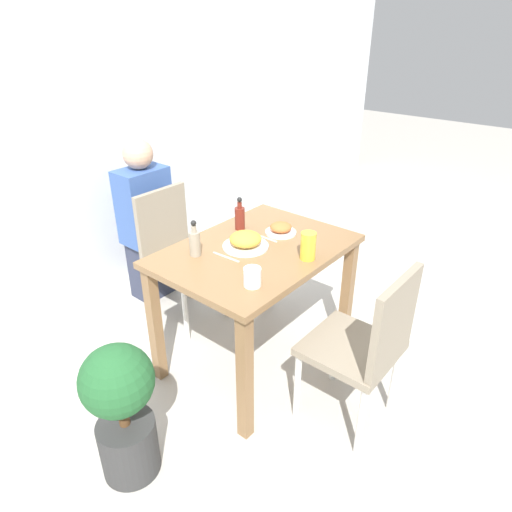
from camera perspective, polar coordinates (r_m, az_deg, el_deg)
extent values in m
plane|color=#B7B2A8|center=(2.89, 0.00, -12.56)|extent=(16.00, 16.00, 0.00)
cube|color=silver|center=(3.41, -20.66, 16.52)|extent=(8.00, 0.05, 2.60)
cube|color=olive|center=(2.47, 0.00, 0.66)|extent=(1.05, 0.76, 0.04)
cube|color=olive|center=(2.22, -1.40, -15.10)|extent=(0.06, 0.06, 0.72)
cube|color=olive|center=(2.85, 11.30, -4.71)|extent=(0.06, 0.06, 0.72)
cube|color=olive|center=(2.60, -12.51, -8.44)|extent=(0.06, 0.06, 0.72)
cube|color=olive|center=(3.16, 0.95, -0.70)|extent=(0.06, 0.06, 0.72)
cube|color=gray|center=(2.32, 11.74, -11.17)|extent=(0.42, 0.42, 0.04)
cube|color=gray|center=(2.12, 16.91, -7.99)|extent=(0.40, 0.04, 0.44)
cylinder|color=white|center=(2.65, 9.75, -11.54)|extent=(0.03, 0.03, 0.41)
cylinder|color=white|center=(2.42, 5.19, -15.84)|extent=(0.03, 0.03, 0.41)
cylinder|color=white|center=(2.55, 16.92, -14.52)|extent=(0.03, 0.03, 0.41)
cylinder|color=white|center=(2.30, 12.99, -19.49)|extent=(0.03, 0.03, 0.41)
cube|color=gray|center=(3.04, -8.90, -0.77)|extent=(0.42, 0.42, 0.04)
cube|color=gray|center=(3.07, -11.64, 4.26)|extent=(0.40, 0.04, 0.44)
cylinder|color=white|center=(2.94, -8.81, -7.00)|extent=(0.03, 0.03, 0.41)
cylinder|color=white|center=(3.15, -3.97, -4.18)|extent=(0.03, 0.03, 0.41)
cylinder|color=white|center=(3.18, -13.19, -4.52)|extent=(0.03, 0.03, 0.41)
cylinder|color=white|center=(3.37, -8.43, -2.07)|extent=(0.03, 0.03, 0.41)
cylinder|color=white|center=(2.47, -1.31, 1.24)|extent=(0.25, 0.25, 0.01)
ellipsoid|color=gold|center=(2.45, -1.32, 2.15)|extent=(0.17, 0.17, 0.07)
cylinder|color=white|center=(2.63, 3.11, 2.98)|extent=(0.18, 0.18, 0.01)
ellipsoid|color=#CC6633|center=(2.62, 3.13, 3.63)|extent=(0.12, 0.12, 0.05)
cylinder|color=white|center=(2.10, -0.46, -2.65)|extent=(0.08, 0.08, 0.09)
cylinder|color=gold|center=(2.34, 6.53, 1.26)|extent=(0.08, 0.08, 0.15)
cylinder|color=maroon|center=(2.66, -2.04, 4.71)|extent=(0.06, 0.06, 0.13)
cylinder|color=maroon|center=(2.63, -2.07, 6.39)|extent=(0.03, 0.03, 0.04)
sphere|color=black|center=(2.62, -2.08, 7.06)|extent=(0.03, 0.03, 0.03)
cylinder|color=gray|center=(2.38, -7.65, 1.53)|extent=(0.06, 0.06, 0.13)
cylinder|color=gray|center=(2.35, -7.78, 3.36)|extent=(0.03, 0.03, 0.04)
sphere|color=black|center=(2.33, -7.83, 4.10)|extent=(0.03, 0.03, 0.03)
cube|color=silver|center=(2.37, -3.76, -0.13)|extent=(0.02, 0.17, 0.00)
cube|color=silver|center=(2.58, 0.94, 2.36)|extent=(0.01, 0.19, 0.00)
cylinder|color=#333333|center=(2.31, -15.56, -21.92)|extent=(0.26, 0.26, 0.29)
cylinder|color=brown|center=(2.17, -16.22, -18.65)|extent=(0.05, 0.05, 0.09)
sphere|color=#235B2D|center=(2.04, -17.00, -14.66)|extent=(0.31, 0.31, 0.31)
cube|color=#2D3347|center=(3.46, -12.91, -1.31)|extent=(0.28, 0.20, 0.45)
cube|color=#385699|center=(3.26, -13.80, 6.15)|extent=(0.34, 0.22, 0.52)
sphere|color=tan|center=(3.15, -14.55, 12.24)|extent=(0.20, 0.20, 0.20)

